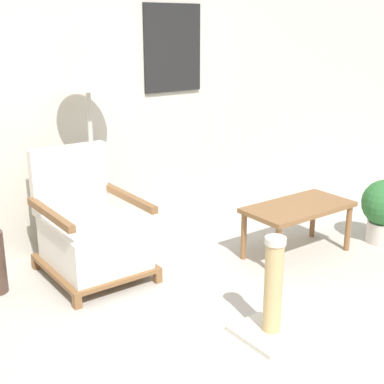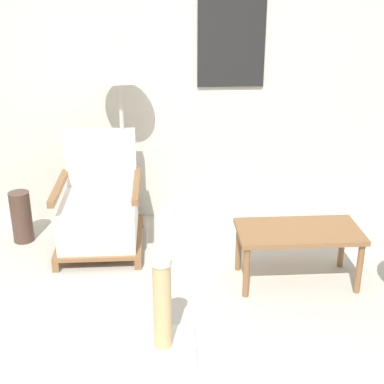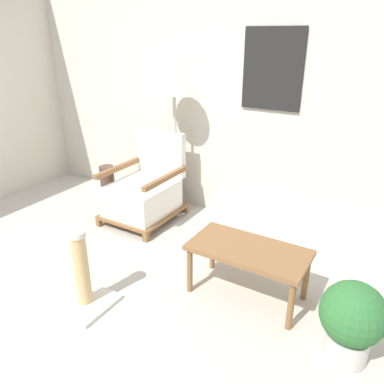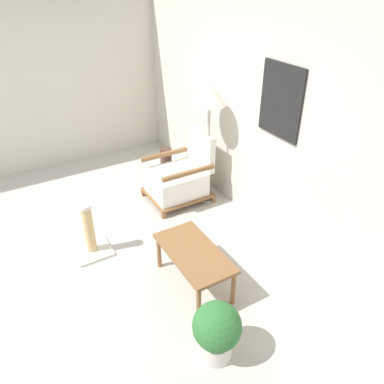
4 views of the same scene
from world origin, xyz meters
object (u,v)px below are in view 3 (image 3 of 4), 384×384
at_px(armchair, 145,192).
at_px(coffee_table, 248,254).
at_px(floor_lamp, 174,88).
at_px(potted_plant, 352,319).
at_px(scratching_post, 83,281).
at_px(vase, 108,184).

distance_m(armchair, coffee_table, 1.59).
bearing_deg(floor_lamp, potted_plant, -30.48).
bearing_deg(armchair, scratching_post, -70.29).
xyz_separation_m(coffee_table, scratching_post, (-0.97, -0.72, -0.15)).
xyz_separation_m(vase, potted_plant, (2.88, -1.02, 0.08)).
height_order(vase, scratching_post, scratching_post).
bearing_deg(scratching_post, vase, 127.60).
relative_size(armchair, coffee_table, 1.04).
xyz_separation_m(floor_lamp, vase, (-0.85, -0.17, -1.13)).
bearing_deg(potted_plant, coffee_table, 162.07).
bearing_deg(floor_lamp, armchair, -121.17).
xyz_separation_m(coffee_table, vase, (-2.11, 0.77, -0.14)).
xyz_separation_m(armchair, floor_lamp, (0.19, 0.31, 1.04)).
relative_size(coffee_table, potted_plant, 1.61).
xyz_separation_m(armchair, vase, (-0.66, 0.14, -0.09)).
distance_m(floor_lamp, vase, 1.43).
height_order(coffee_table, vase, vase).
bearing_deg(scratching_post, potted_plant, 15.11).
relative_size(armchair, floor_lamp, 0.58).
height_order(coffee_table, scratching_post, scratching_post).
height_order(armchair, coffee_table, armchair).
height_order(armchair, potted_plant, armchair).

